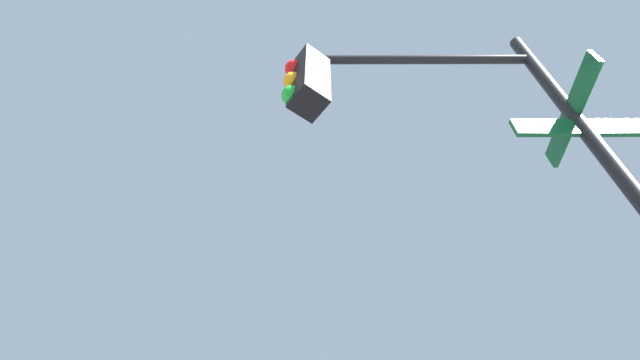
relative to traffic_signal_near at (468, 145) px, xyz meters
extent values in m
cylinder|color=black|center=(0.07, 0.10, 1.43)|extent=(1.37, 1.79, 0.09)
cube|color=black|center=(0.72, 0.96, 0.98)|extent=(0.28, 0.28, 0.80)
sphere|color=red|center=(0.81, 1.08, 1.23)|extent=(0.18, 0.18, 0.18)
sphere|color=orange|center=(0.81, 1.08, 0.98)|extent=(0.18, 0.18, 0.18)
sphere|color=green|center=(0.81, 1.08, 0.73)|extent=(0.18, 0.18, 0.18)
cube|color=#0F5128|center=(-0.58, -0.77, 0.22)|extent=(0.69, 0.90, 0.20)
cube|color=#0F5128|center=(-0.58, -0.77, 0.44)|extent=(0.82, 0.63, 0.20)
camera|label=1|loc=(-0.93, 2.07, -2.73)|focal=25.28mm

